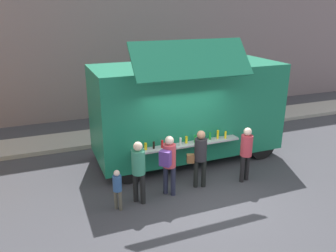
% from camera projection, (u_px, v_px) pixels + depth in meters
% --- Properties ---
extents(ground_plane, '(60.00, 60.00, 0.00)m').
position_uv_depth(ground_plane, '(205.00, 197.00, 8.85)').
color(ground_plane, '#38383D').
extents(curb_strip, '(28.00, 1.60, 0.15)m').
position_uv_depth(curb_strip, '(55.00, 143.00, 12.19)').
color(curb_strip, '#9E998E').
rests_on(curb_strip, ground).
extents(building_behind, '(32.00, 2.40, 7.10)m').
position_uv_depth(building_behind, '(64.00, 35.00, 14.81)').
color(building_behind, slate).
rests_on(building_behind, ground).
extents(food_truck_main, '(5.85, 3.13, 3.90)m').
position_uv_depth(food_truck_main, '(187.00, 108.00, 10.71)').
color(food_truck_main, '#19714F').
rests_on(food_truck_main, ground).
extents(trash_bin, '(0.60, 0.60, 1.01)m').
position_uv_depth(trash_bin, '(255.00, 110.00, 14.57)').
color(trash_bin, '#2E6034').
rests_on(trash_bin, ground).
extents(customer_front_ordering, '(0.54, 0.34, 1.64)m').
position_uv_depth(customer_front_ordering, '(200.00, 154.00, 9.06)').
color(customer_front_ordering, black).
rests_on(customer_front_ordering, ground).
extents(customer_mid_with_backpack, '(0.51, 0.51, 1.64)m').
position_uv_depth(customer_mid_with_backpack, '(169.00, 160.00, 8.64)').
color(customer_mid_with_backpack, '#202337').
rests_on(customer_mid_with_backpack, ground).
extents(customer_rear_waiting, '(0.34, 0.34, 1.65)m').
position_uv_depth(customer_rear_waiting, '(139.00, 167.00, 8.31)').
color(customer_rear_waiting, black).
rests_on(customer_rear_waiting, ground).
extents(customer_extra_browsing, '(0.33, 0.33, 1.60)m').
position_uv_depth(customer_extra_browsing, '(246.00, 150.00, 9.39)').
color(customer_extra_browsing, black).
rests_on(customer_extra_browsing, ground).
extents(child_near_queue, '(0.22, 0.22, 1.06)m').
position_uv_depth(child_near_queue, '(117.00, 186.00, 8.11)').
color(child_near_queue, '#4D4A3E').
rests_on(child_near_queue, ground).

